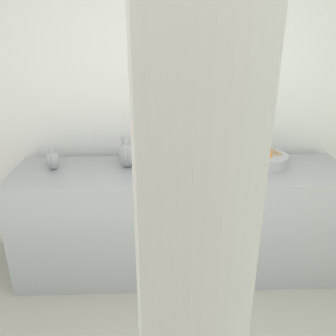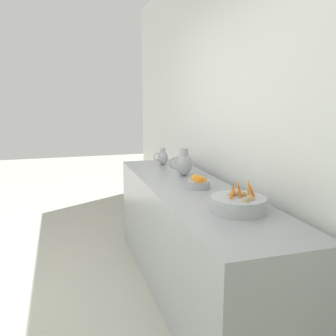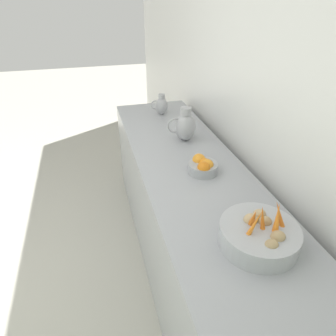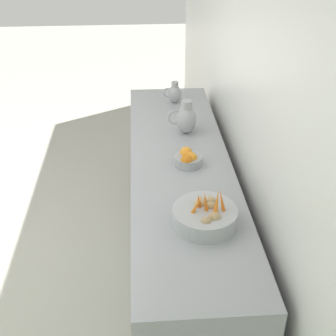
# 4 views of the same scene
# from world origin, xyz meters

# --- Properties ---
(tile_wall_left) EXTENTS (0.10, 7.93, 3.00)m
(tile_wall_left) POSITION_xyz_m (-1.95, 0.45, 1.50)
(tile_wall_left) COLOR white
(tile_wall_left) RESTS_ON ground_plane
(prep_counter) EXTENTS (0.67, 2.61, 0.90)m
(prep_counter) POSITION_xyz_m (-1.51, -0.05, 0.45)
(prep_counter) COLOR #9EA0A5
(prep_counter) RESTS_ON ground_plane
(vegetable_colander) EXTENTS (0.35, 0.35, 0.22)m
(vegetable_colander) POSITION_xyz_m (-1.57, 0.62, 0.95)
(vegetable_colander) COLOR #ADAFB5
(vegetable_colander) RESTS_ON prep_counter
(orange_bowl) EXTENTS (0.18, 0.18, 0.10)m
(orange_bowl) POSITION_xyz_m (-1.55, -0.00, 0.95)
(orange_bowl) COLOR #9EA0A5
(orange_bowl) RESTS_ON prep_counter
(metal_pitcher_tall) EXTENTS (0.21, 0.15, 0.25)m
(metal_pitcher_tall) POSITION_xyz_m (-1.58, -0.47, 1.02)
(metal_pitcher_tall) COLOR #A3A3A8
(metal_pitcher_tall) RESTS_ON prep_counter
(metal_pitcher_short) EXTENTS (0.15, 0.11, 0.18)m
(metal_pitcher_short) POSITION_xyz_m (-1.55, -1.04, 0.98)
(metal_pitcher_short) COLOR #A3A3A8
(metal_pitcher_short) RESTS_ON prep_counter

